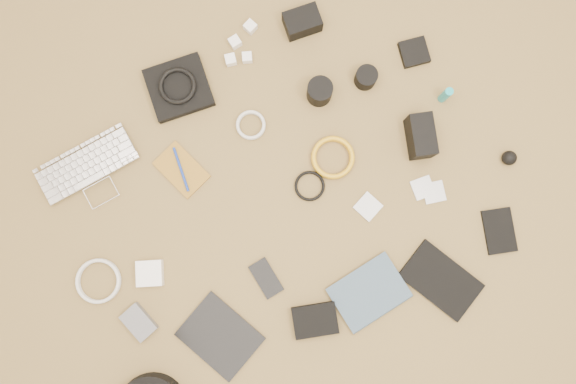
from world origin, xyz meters
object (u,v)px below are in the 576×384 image
tablet (220,336)px  phone (266,278)px  laptop (94,177)px  paperback (383,315)px  dslr_camera (302,22)px

tablet → phone: size_ratio=1.91×
laptop → tablet: laptop is taller
laptop → paperback: bearing=-54.4°
laptop → phone: (0.33, -0.53, -0.01)m
laptop → paperback: laptop is taller
laptop → phone: size_ratio=2.69×
tablet → phone: (0.21, 0.09, -0.00)m
laptop → dslr_camera: size_ratio=2.80×
dslr_camera → phone: (-0.47, -0.66, -0.03)m
laptop → dslr_camera: 0.81m
tablet → laptop: bearing=79.5°
phone → dslr_camera: bearing=50.7°
paperback → laptop: bearing=32.5°
phone → paperback: (0.27, -0.27, 0.01)m
laptop → phone: laptop is taller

